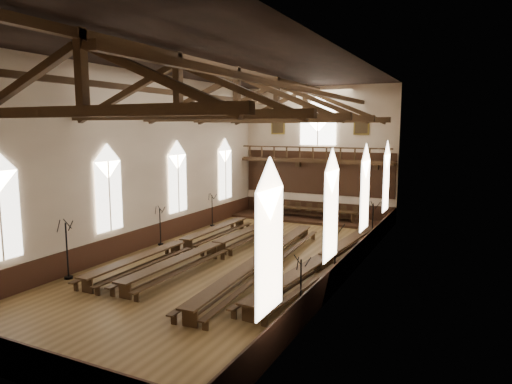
{
  "coord_description": "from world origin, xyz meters",
  "views": [
    {
      "loc": [
        11.1,
        -20.52,
        6.9
      ],
      "look_at": [
        0.34,
        1.5,
        3.43
      ],
      "focal_mm": 32.0,
      "sensor_mm": 36.0,
      "label": 1
    }
  ],
  "objects_px": {
    "refectory_row_a": "(182,244)",
    "dais": "(305,219)",
    "high_table": "(305,209)",
    "candelabrum_left_mid": "(160,233)",
    "candelabrum_right_near": "(301,298)",
    "refectory_row_c": "(262,259)",
    "refectory_row_d": "(324,259)",
    "candelabrum_right_mid": "(335,263)",
    "candelabrum_left_far": "(212,216)",
    "candelabrum_right_far": "(372,229)",
    "candelabrum_left_near": "(68,261)",
    "refectory_row_b": "(217,246)"
  },
  "relations": [
    {
      "from": "refectory_row_a",
      "to": "dais",
      "type": "relative_size",
      "value": 1.26
    },
    {
      "from": "refectory_row_c",
      "to": "candelabrum_left_near",
      "type": "distance_m",
      "value": 9.05
    },
    {
      "from": "dais",
      "to": "candelabrum_right_far",
      "type": "xyz_separation_m",
      "value": [
        5.92,
        -4.41,
        0.67
      ]
    },
    {
      "from": "candelabrum_left_mid",
      "to": "refectory_row_d",
      "type": "bearing_deg",
      "value": -2.42
    },
    {
      "from": "refectory_row_d",
      "to": "candelabrum_right_mid",
      "type": "relative_size",
      "value": 5.44
    },
    {
      "from": "refectory_row_a",
      "to": "refectory_row_b",
      "type": "xyz_separation_m",
      "value": [
        2.05,
        0.31,
        0.02
      ]
    },
    {
      "from": "refectory_row_c",
      "to": "candelabrum_right_near",
      "type": "relative_size",
      "value": 6.33
    },
    {
      "from": "candelabrum_right_far",
      "to": "refectory_row_b",
      "type": "bearing_deg",
      "value": -134.64
    },
    {
      "from": "high_table",
      "to": "candelabrum_right_near",
      "type": "xyz_separation_m",
      "value": [
        5.92,
        -16.84,
        -0.11
      ]
    },
    {
      "from": "dais",
      "to": "candelabrum_left_mid",
      "type": "bearing_deg",
      "value": -115.75
    },
    {
      "from": "high_table",
      "to": "candelabrum_left_near",
      "type": "relative_size",
      "value": 2.84
    },
    {
      "from": "candelabrum_left_near",
      "to": "candelabrum_left_far",
      "type": "relative_size",
      "value": 1.19
    },
    {
      "from": "dais",
      "to": "candelabrum_left_near",
      "type": "distance_m",
      "value": 18.3
    },
    {
      "from": "refectory_row_d",
      "to": "dais",
      "type": "height_order",
      "value": "refectory_row_d"
    },
    {
      "from": "high_table",
      "to": "candelabrum_right_mid",
      "type": "xyz_separation_m",
      "value": [
        5.92,
        -12.44,
        0.01
      ]
    },
    {
      "from": "candelabrum_left_mid",
      "to": "dais",
      "type": "bearing_deg",
      "value": 64.25
    },
    {
      "from": "refectory_row_b",
      "to": "candelabrum_right_far",
      "type": "bearing_deg",
      "value": 45.36
    },
    {
      "from": "candelabrum_left_mid",
      "to": "candelabrum_right_far",
      "type": "distance_m",
      "value": 12.78
    },
    {
      "from": "refectory_row_c",
      "to": "refectory_row_d",
      "type": "distance_m",
      "value": 3.01
    },
    {
      "from": "refectory_row_d",
      "to": "candelabrum_left_far",
      "type": "height_order",
      "value": "candelabrum_left_far"
    },
    {
      "from": "candelabrum_right_far",
      "to": "candelabrum_left_far",
      "type": "bearing_deg",
      "value": -177.48
    },
    {
      "from": "candelabrum_left_mid",
      "to": "candelabrum_left_far",
      "type": "height_order",
      "value": "candelabrum_left_mid"
    },
    {
      "from": "refectory_row_c",
      "to": "candelabrum_left_far",
      "type": "relative_size",
      "value": 6.25
    },
    {
      "from": "candelabrum_left_far",
      "to": "candelabrum_right_near",
      "type": "height_order",
      "value": "candelabrum_left_far"
    },
    {
      "from": "refectory_row_d",
      "to": "candelabrum_right_mid",
      "type": "bearing_deg",
      "value": -55.07
    },
    {
      "from": "high_table",
      "to": "refectory_row_a",
      "type": "bearing_deg",
      "value": -104.45
    },
    {
      "from": "refectory_row_b",
      "to": "refectory_row_d",
      "type": "relative_size",
      "value": 1.0
    },
    {
      "from": "high_table",
      "to": "candelabrum_right_near",
      "type": "bearing_deg",
      "value": -70.64
    },
    {
      "from": "candelabrum_right_near",
      "to": "candelabrum_right_far",
      "type": "height_order",
      "value": "candelabrum_right_far"
    },
    {
      "from": "refectory_row_a",
      "to": "refectory_row_d",
      "type": "height_order",
      "value": "refectory_row_d"
    },
    {
      "from": "candelabrum_left_near",
      "to": "refectory_row_d",
      "type": "bearing_deg",
      "value": 31.9
    },
    {
      "from": "candelabrum_right_near",
      "to": "refectory_row_d",
      "type": "bearing_deg",
      "value": 98.88
    },
    {
      "from": "high_table",
      "to": "candelabrum_right_mid",
      "type": "distance_m",
      "value": 13.78
    },
    {
      "from": "candelabrum_left_mid",
      "to": "candelabrum_right_far",
      "type": "relative_size",
      "value": 0.94
    },
    {
      "from": "candelabrum_left_near",
      "to": "candelabrum_left_mid",
      "type": "xyz_separation_m",
      "value": [
        0.0,
        6.79,
        -0.13
      ]
    },
    {
      "from": "high_table",
      "to": "candelabrum_right_far",
      "type": "height_order",
      "value": "candelabrum_right_far"
    },
    {
      "from": "dais",
      "to": "high_table",
      "type": "relative_size",
      "value": 1.44
    },
    {
      "from": "refectory_row_a",
      "to": "candelabrum_left_far",
      "type": "relative_size",
      "value": 6.14
    },
    {
      "from": "high_table",
      "to": "candelabrum_left_mid",
      "type": "distance_m",
      "value": 11.93
    },
    {
      "from": "high_table",
      "to": "candelabrum_right_far",
      "type": "distance_m",
      "value": 7.38
    },
    {
      "from": "refectory_row_c",
      "to": "high_table",
      "type": "distance_m",
      "value": 12.69
    },
    {
      "from": "dais",
      "to": "candelabrum_right_mid",
      "type": "bearing_deg",
      "value": -64.57
    },
    {
      "from": "refectory_row_d",
      "to": "high_table",
      "type": "height_order",
      "value": "high_table"
    },
    {
      "from": "candelabrum_right_near",
      "to": "candelabrum_left_far",
      "type": "bearing_deg",
      "value": 132.9
    },
    {
      "from": "candelabrum_left_far",
      "to": "candelabrum_right_mid",
      "type": "distance_m",
      "value": 13.42
    },
    {
      "from": "candelabrum_left_far",
      "to": "candelabrum_left_near",
      "type": "bearing_deg",
      "value": -90.0
    },
    {
      "from": "refectory_row_a",
      "to": "candelabrum_right_near",
      "type": "relative_size",
      "value": 6.23
    },
    {
      "from": "candelabrum_left_near",
      "to": "candelabrum_right_mid",
      "type": "bearing_deg",
      "value": 24.64
    },
    {
      "from": "high_table",
      "to": "candelabrum_left_mid",
      "type": "height_order",
      "value": "candelabrum_left_mid"
    },
    {
      "from": "refectory_row_c",
      "to": "candelabrum_right_mid",
      "type": "bearing_deg",
      "value": 0.5
    }
  ]
}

